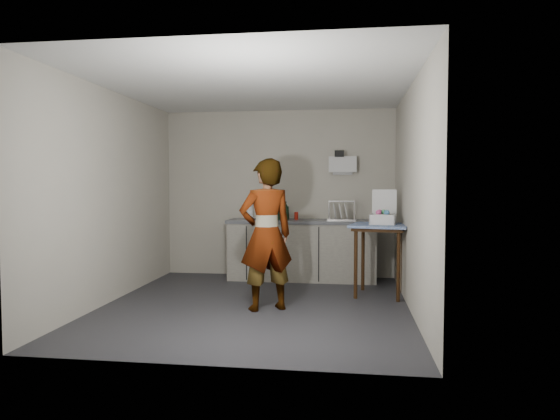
# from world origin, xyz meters

# --- Properties ---
(ground) EXTENTS (4.00, 4.00, 0.00)m
(ground) POSITION_xyz_m (0.00, 0.00, 0.00)
(ground) COLOR #2D2D33
(ground) RESTS_ON ground
(wall_back) EXTENTS (3.60, 0.02, 2.60)m
(wall_back) POSITION_xyz_m (0.00, 1.99, 1.30)
(wall_back) COLOR beige
(wall_back) RESTS_ON ground
(wall_right) EXTENTS (0.02, 4.00, 2.60)m
(wall_right) POSITION_xyz_m (1.79, 0.00, 1.30)
(wall_right) COLOR beige
(wall_right) RESTS_ON ground
(wall_left) EXTENTS (0.02, 4.00, 2.60)m
(wall_left) POSITION_xyz_m (-1.79, 0.00, 1.30)
(wall_left) COLOR beige
(wall_left) RESTS_ON ground
(ceiling) EXTENTS (3.60, 4.00, 0.01)m
(ceiling) POSITION_xyz_m (0.00, 0.00, 2.60)
(ceiling) COLOR white
(ceiling) RESTS_ON wall_back
(kitchen_counter) EXTENTS (2.24, 0.62, 0.91)m
(kitchen_counter) POSITION_xyz_m (0.40, 1.70, 0.43)
(kitchen_counter) COLOR black
(kitchen_counter) RESTS_ON ground
(wall_shelf) EXTENTS (0.42, 0.18, 0.37)m
(wall_shelf) POSITION_xyz_m (1.00, 1.92, 1.75)
(wall_shelf) COLOR white
(wall_shelf) RESTS_ON ground
(side_table) EXTENTS (0.85, 0.85, 0.93)m
(side_table) POSITION_xyz_m (1.50, 0.75, 0.81)
(side_table) COLOR #3D1E0E
(side_table) RESTS_ON ground
(standing_man) EXTENTS (0.76, 0.67, 1.74)m
(standing_man) POSITION_xyz_m (0.16, -0.17, 0.87)
(standing_man) COLOR #B2A593
(standing_man) RESTS_ON ground
(soap_bottle) EXTENTS (0.13, 0.13, 0.28)m
(soap_bottle) POSITION_xyz_m (0.15, 1.70, 1.05)
(soap_bottle) COLOR black
(soap_bottle) RESTS_ON kitchen_counter
(soda_can) EXTENTS (0.06, 0.06, 0.11)m
(soda_can) POSITION_xyz_m (0.31, 1.74, 0.97)
(soda_can) COLOR red
(soda_can) RESTS_ON kitchen_counter
(dark_bottle) EXTENTS (0.07, 0.07, 0.25)m
(dark_bottle) POSITION_xyz_m (0.05, 1.71, 1.04)
(dark_bottle) COLOR black
(dark_bottle) RESTS_ON kitchen_counter
(paper_towel) EXTENTS (0.15, 0.15, 0.27)m
(paper_towel) POSITION_xyz_m (-0.41, 1.70, 1.04)
(paper_towel) COLOR black
(paper_towel) RESTS_ON kitchen_counter
(dish_rack) EXTENTS (0.42, 0.31, 0.29)m
(dish_rack) POSITION_xyz_m (0.98, 1.71, 0.98)
(dish_rack) COLOR silver
(dish_rack) RESTS_ON kitchen_counter
(bakery_box) EXTENTS (0.37, 0.38, 0.45)m
(bakery_box) POSITION_xyz_m (1.54, 0.79, 1.03)
(bakery_box) COLOR white
(bakery_box) RESTS_ON side_table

